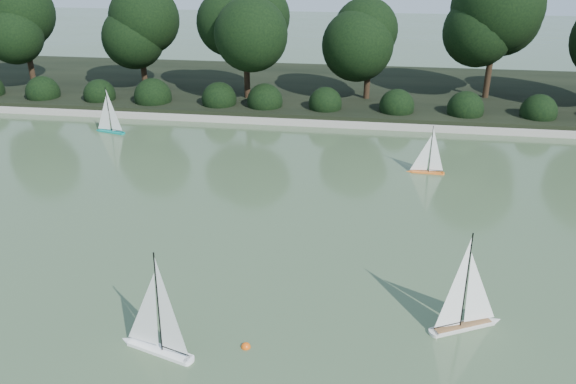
{
  "coord_description": "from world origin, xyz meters",
  "views": [
    {
      "loc": [
        1.15,
        -7.44,
        5.1
      ],
      "look_at": [
        -0.32,
        2.35,
        0.7
      ],
      "focal_mm": 35.0,
      "sensor_mm": 36.0,
      "label": 1
    }
  ],
  "objects": [
    {
      "name": "ground",
      "position": [
        0.0,
        0.0,
        0.0
      ],
      "size": [
        80.0,
        80.0,
        0.0
      ],
      "primitive_type": "plane",
      "color": "#36492C",
      "rests_on": "ground"
    },
    {
      "name": "pond_coping",
      "position": [
        0.0,
        9.0,
        0.09
      ],
      "size": [
        40.0,
        0.35,
        0.18
      ],
      "primitive_type": "cube",
      "color": "gray",
      "rests_on": "ground"
    },
    {
      "name": "far_bank",
      "position": [
        0.0,
        13.0,
        0.15
      ],
      "size": [
        40.0,
        8.0,
        0.3
      ],
      "primitive_type": "cube",
      "color": "black",
      "rests_on": "ground"
    },
    {
      "name": "tree_line",
      "position": [
        1.23,
        11.44,
        2.64
      ],
      "size": [
        26.31,
        3.93,
        4.39
      ],
      "color": "black",
      "rests_on": "ground"
    },
    {
      "name": "shrub_hedge",
      "position": [
        0.0,
        9.9,
        0.45
      ],
      "size": [
        29.1,
        1.1,
        1.1
      ],
      "color": "black",
      "rests_on": "ground"
    },
    {
      "name": "sailboat_white_a",
      "position": [
        -1.58,
        -1.64,
        0.26
      ],
      "size": [
        1.19,
        0.52,
        1.64
      ],
      "color": "white",
      "rests_on": "ground"
    },
    {
      "name": "sailboat_white_b",
      "position": [
        2.75,
        -0.47,
        0.25
      ],
      "size": [
        1.14,
        0.68,
        1.64
      ],
      "color": "beige",
      "rests_on": "ground"
    },
    {
      "name": "sailboat_orange",
      "position": [
        2.54,
        5.54,
        0.2
      ],
      "size": [
        0.92,
        0.19,
        1.26
      ],
      "color": "orange",
      "rests_on": "ground"
    },
    {
      "name": "sailboat_teal",
      "position": [
        -6.44,
        7.44,
        0.23
      ],
      "size": [
        1.07,
        0.43,
        1.46
      ],
      "color": "#077D72",
      "rests_on": "ground"
    },
    {
      "name": "race_buoy",
      "position": [
        -0.35,
        -1.4,
        0.0
      ],
      "size": [
        0.13,
        0.13,
        0.13
      ],
      "primitive_type": "sphere",
      "color": "#EA520C",
      "rests_on": "ground"
    }
  ]
}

